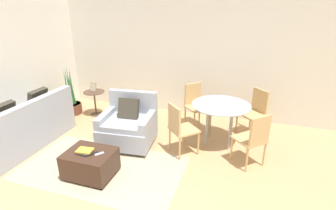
% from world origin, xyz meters
% --- Properties ---
extents(wall_back, '(12.00, 0.06, 2.75)m').
position_xyz_m(wall_back, '(0.00, 3.51, 1.38)').
color(wall_back, silver).
rests_on(wall_back, ground_plane).
extents(wall_left, '(0.06, 12.00, 2.75)m').
position_xyz_m(wall_left, '(-2.82, 1.50, 1.38)').
color(wall_left, silver).
rests_on(wall_left, ground_plane).
extents(area_rug, '(2.52, 1.45, 0.01)m').
position_xyz_m(area_rug, '(-0.51, 0.87, 0.00)').
color(area_rug, tan).
rests_on(area_rug, ground_plane).
extents(couch, '(0.91, 1.87, 0.94)m').
position_xyz_m(couch, '(-2.25, 1.08, 0.32)').
color(couch, '#999EA8').
rests_on(couch, ground_plane).
extents(armchair, '(0.99, 0.93, 0.92)m').
position_xyz_m(armchair, '(-0.46, 1.73, 0.35)').
color(armchair, '#999EA8').
rests_on(armchair, ground_plane).
extents(ottoman, '(0.70, 0.56, 0.40)m').
position_xyz_m(ottoman, '(-0.57, 0.65, 0.22)').
color(ottoman, '#382319').
rests_on(ottoman, ground_plane).
extents(book_stack, '(0.24, 0.21, 0.04)m').
position_xyz_m(book_stack, '(-0.62, 0.63, 0.43)').
color(book_stack, black).
rests_on(book_stack, ottoman).
extents(tv_remote_primary, '(0.11, 0.13, 0.01)m').
position_xyz_m(tv_remote_primary, '(-0.39, 0.66, 0.41)').
color(tv_remote_primary, '#B7B7BC').
rests_on(tv_remote_primary, ottoman).
extents(tv_remote_secondary, '(0.11, 0.13, 0.01)m').
position_xyz_m(tv_remote_secondary, '(-0.48, 0.63, 0.41)').
color(tv_remote_secondary, black).
rests_on(tv_remote_secondary, ottoman).
extents(potted_plant, '(0.41, 0.41, 1.16)m').
position_xyz_m(potted_plant, '(-2.34, 2.58, 0.26)').
color(potted_plant, brown).
rests_on(potted_plant, ground_plane).
extents(side_table, '(0.46, 0.46, 0.57)m').
position_xyz_m(side_table, '(-1.77, 2.67, 0.40)').
color(side_table, '#4C3828').
rests_on(side_table, ground_plane).
extents(picture_frame, '(0.14, 0.07, 0.20)m').
position_xyz_m(picture_frame, '(-1.77, 2.67, 0.67)').
color(picture_frame, '#8C6647').
rests_on(picture_frame, side_table).
extents(dining_table, '(1.04, 1.04, 0.76)m').
position_xyz_m(dining_table, '(1.12, 2.26, 0.67)').
color(dining_table, '#99A8AD').
rests_on(dining_table, ground_plane).
extents(dining_chair_near_left, '(0.59, 0.59, 0.90)m').
position_xyz_m(dining_chair_near_left, '(0.52, 1.67, 0.52)').
color(dining_chair_near_left, tan).
rests_on(dining_chair_near_left, ground_plane).
extents(dining_chair_near_right, '(0.59, 0.59, 0.90)m').
position_xyz_m(dining_chair_near_right, '(1.71, 1.67, 0.52)').
color(dining_chair_near_right, tan).
rests_on(dining_chair_near_right, ground_plane).
extents(dining_chair_far_left, '(0.59, 0.59, 0.90)m').
position_xyz_m(dining_chair_far_left, '(0.52, 2.85, 0.52)').
color(dining_chair_far_left, tan).
rests_on(dining_chair_far_left, ground_plane).
extents(dining_chair_far_right, '(0.59, 0.59, 0.90)m').
position_xyz_m(dining_chair_far_right, '(1.71, 2.85, 0.52)').
color(dining_chair_far_right, tan).
rests_on(dining_chair_far_right, ground_plane).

